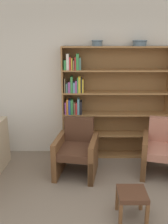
{
  "coord_description": "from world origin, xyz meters",
  "views": [
    {
      "loc": [
        -0.33,
        -2.12,
        2.12
      ],
      "look_at": [
        -0.32,
        1.85,
        0.95
      ],
      "focal_mm": 40.0,
      "sensor_mm": 36.0,
      "label": 1
    }
  ],
  "objects": [
    {
      "name": "footstool",
      "position": [
        0.25,
        0.46,
        0.3
      ],
      "size": [
        0.35,
        0.35,
        0.37
      ],
      "color": "brown",
      "rests_on": "ground"
    },
    {
      "name": "bookshelf",
      "position": [
        0.05,
        2.22,
        0.96
      ],
      "size": [
        1.9,
        0.3,
        2.0
      ],
      "color": "olive",
      "rests_on": "ground"
    },
    {
      "name": "bowl_stoneware",
      "position": [
        -0.11,
        2.2,
        2.06
      ],
      "size": [
        0.2,
        0.2,
        0.1
      ],
      "color": "slate",
      "rests_on": "bookshelf"
    },
    {
      "name": "armchair_leather",
      "position": [
        -0.45,
        1.56,
        0.39
      ],
      "size": [
        0.74,
        0.78,
        0.88
      ],
      "rotation": [
        0.0,
        0.0,
        2.98
      ],
      "color": "brown",
      "rests_on": "ground"
    },
    {
      "name": "armchair_cushioned",
      "position": [
        0.94,
        1.56,
        0.39
      ],
      "size": [
        0.79,
        0.82,
        0.88
      ],
      "rotation": [
        0.0,
        0.0,
        2.88
      ],
      "color": "brown",
      "rests_on": "ground"
    },
    {
      "name": "bowl_copper",
      "position": [
        0.61,
        2.2,
        2.06
      ],
      "size": [
        0.25,
        0.25,
        0.1
      ],
      "color": "slate",
      "rests_on": "bookshelf"
    },
    {
      "name": "wall_back",
      "position": [
        0.0,
        2.39,
        1.38
      ],
      "size": [
        12.0,
        0.06,
        2.75
      ],
      "color": "silver",
      "rests_on": "ground"
    }
  ]
}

